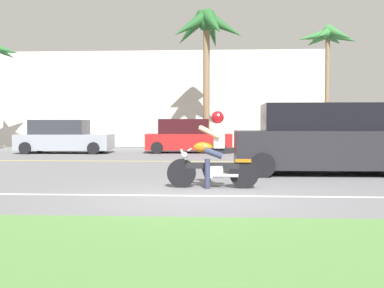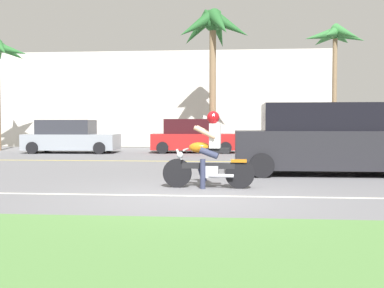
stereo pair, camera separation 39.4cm
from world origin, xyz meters
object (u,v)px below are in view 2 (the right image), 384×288
(parked_car_0, at_px, (70,137))
(parked_car_1, at_px, (193,137))
(suv_nearby, at_px, (325,140))
(parked_car_2, at_px, (320,139))
(palm_tree_2, at_px, (213,33))
(motorcyclist, at_px, (209,156))
(palm_tree_1, at_px, (336,40))

(parked_car_0, xyz_separation_m, parked_car_1, (5.88, 0.58, 0.01))
(parked_car_0, bearing_deg, suv_nearby, -40.11)
(suv_nearby, xyz_separation_m, parked_car_1, (-4.43, 9.26, -0.19))
(parked_car_1, xyz_separation_m, parked_car_2, (5.67, -1.85, -0.02))
(suv_nearby, xyz_separation_m, palm_tree_2, (-3.54, 10.78, 5.07))
(palm_tree_2, bearing_deg, suv_nearby, -71.81)
(motorcyclist, relative_size, parked_car_0, 0.45)
(motorcyclist, height_order, palm_tree_1, palm_tree_1)
(parked_car_1, bearing_deg, palm_tree_2, 59.72)
(parked_car_0, xyz_separation_m, palm_tree_1, (12.86, 1.89, 4.79))
(suv_nearby, height_order, palm_tree_1, palm_tree_1)
(suv_nearby, bearing_deg, palm_tree_2, 108.19)
(suv_nearby, height_order, parked_car_0, suv_nearby)
(motorcyclist, relative_size, parked_car_1, 0.48)
(palm_tree_1, bearing_deg, palm_tree_2, 178.10)
(suv_nearby, relative_size, parked_car_0, 1.13)
(suv_nearby, bearing_deg, motorcyclist, -135.25)
(motorcyclist, distance_m, parked_car_0, 13.77)
(suv_nearby, relative_size, palm_tree_2, 0.69)
(parked_car_0, bearing_deg, parked_car_2, -6.30)
(parked_car_2, bearing_deg, parked_car_1, 161.91)
(parked_car_0, xyz_separation_m, parked_car_2, (11.55, -1.27, -0.01))
(motorcyclist, height_order, palm_tree_2, palm_tree_2)
(parked_car_0, distance_m, palm_tree_1, 13.86)
(suv_nearby, distance_m, palm_tree_2, 12.42)
(parked_car_2, height_order, palm_tree_2, palm_tree_2)
(parked_car_1, height_order, palm_tree_1, palm_tree_1)
(palm_tree_1, bearing_deg, motorcyclist, -112.36)
(palm_tree_1, bearing_deg, parked_car_1, -169.35)
(motorcyclist, bearing_deg, parked_car_2, 67.68)
(parked_car_1, distance_m, palm_tree_1, 8.56)
(suv_nearby, bearing_deg, palm_tree_1, 76.43)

